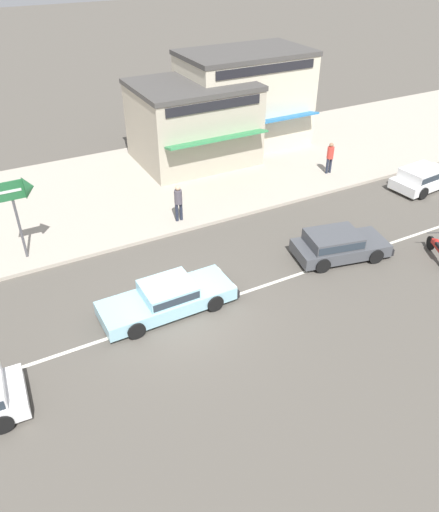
{
  "coord_description": "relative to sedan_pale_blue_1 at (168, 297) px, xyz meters",
  "views": [
    {
      "loc": [
        -4.97,
        -12.05,
        11.05
      ],
      "look_at": [
        2.22,
        1.44,
        0.8
      ],
      "focal_mm": 35.0,
      "sensor_mm": 36.0,
      "label": 1
    }
  ],
  "objects": [
    {
      "name": "kerb_strip",
      "position": [
        0.31,
        9.39,
        -0.46
      ],
      "size": [
        68.0,
        10.0,
        0.15
      ],
      "primitive_type": "cube",
      "color": "#ADA393",
      "rests_on": "ground"
    },
    {
      "name": "hatchback_white_4",
      "position": [
        14.87,
        2.73,
        0.05
      ],
      "size": [
        3.78,
        1.99,
        1.1
      ],
      "color": "white",
      "rests_on": "ground"
    },
    {
      "name": "ground_plane",
      "position": [
        0.31,
        -0.41,
        -0.53
      ],
      "size": [
        160.0,
        160.0,
        0.0
      ],
      "primitive_type": "plane",
      "color": "#544F47"
    },
    {
      "name": "motorcycle_0",
      "position": [
        10.58,
        -2.06,
        -0.11
      ],
      "size": [
        0.99,
        1.77,
        0.8
      ],
      "color": "black",
      "rests_on": "ground"
    },
    {
      "name": "hatchback_dark_grey_5",
      "position": [
        7.15,
        -0.14,
        0.05
      ],
      "size": [
        4.0,
        2.36,
        1.1
      ],
      "color": "#47494F",
      "rests_on": "ground"
    },
    {
      "name": "lane_centre_stripe",
      "position": [
        0.31,
        -0.41,
        -0.53
      ],
      "size": [
        50.4,
        0.14,
        0.01
      ],
      "primitive_type": "cube",
      "color": "silver",
      "rests_on": "ground"
    },
    {
      "name": "shopfront_mid_block",
      "position": [
        9.91,
        11.88,
        2.22
      ],
      "size": [
        7.07,
        5.05,
        5.19
      ],
      "color": "beige",
      "rests_on": "kerb_strip"
    },
    {
      "name": "arrow_signboard",
      "position": [
        -3.19,
        5.37,
        2.35
      ],
      "size": [
        1.29,
        0.8,
        3.27
      ],
      "color": "#4C4C51",
      "rests_on": "kerb_strip"
    },
    {
      "name": "shopfront_far_kios",
      "position": [
        6.31,
        11.1,
        1.69
      ],
      "size": [
        6.07,
        5.7,
        4.14
      ],
      "color": "#B2A893",
      "rests_on": "kerb_strip"
    },
    {
      "name": "sedan_pale_blue_1",
      "position": [
        0.0,
        0.0,
        0.0
      ],
      "size": [
        4.7,
        1.8,
        1.06
      ],
      "color": "#93C6D6",
      "rests_on": "ground"
    },
    {
      "name": "pedestrian_mid_kerb",
      "position": [
        2.76,
        5.22,
        0.59
      ],
      "size": [
        0.34,
        0.34,
        1.67
      ],
      "color": "#232838",
      "rests_on": "kerb_strip"
    },
    {
      "name": "pedestrian_by_shop",
      "position": [
        11.67,
        6.13,
        0.57
      ],
      "size": [
        0.34,
        0.34,
        1.63
      ],
      "color": "#232838",
      "rests_on": "kerb_strip"
    }
  ]
}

